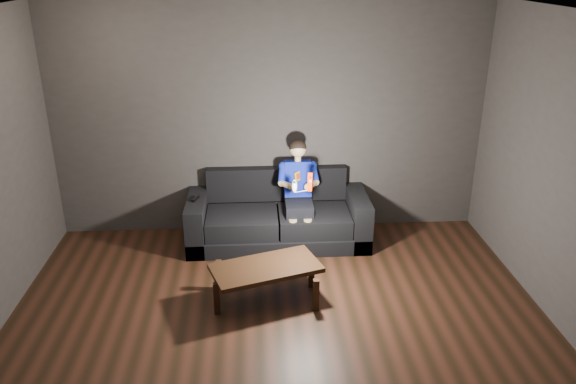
{
  "coord_description": "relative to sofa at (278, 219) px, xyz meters",
  "views": [
    {
      "loc": [
        -0.18,
        -3.79,
        3.07
      ],
      "look_at": [
        0.15,
        1.55,
        0.85
      ],
      "focal_mm": 35.0,
      "sensor_mm": 36.0,
      "label": 1
    }
  ],
  "objects": [
    {
      "name": "child",
      "position": [
        0.24,
        -0.05,
        0.44
      ],
      "size": [
        0.46,
        0.57,
        1.13
      ],
      "color": "black",
      "rests_on": "sofa"
    },
    {
      "name": "back_wall",
      "position": [
        -0.07,
        0.35,
        1.09
      ],
      "size": [
        5.0,
        0.04,
        2.7
      ],
      "primitive_type": "cube",
      "color": "#36322F",
      "rests_on": "ground"
    },
    {
      "name": "nunchuk_white",
      "position": [
        0.16,
        -0.48,
        0.61
      ],
      "size": [
        0.06,
        0.09,
        0.14
      ],
      "color": "silver",
      "rests_on": "child"
    },
    {
      "name": "sofa",
      "position": [
        0.0,
        0.0,
        0.0
      ],
      "size": [
        2.07,
        0.89,
        0.8
      ],
      "color": "black",
      "rests_on": "floor"
    },
    {
      "name": "ceiling",
      "position": [
        -0.07,
        -2.15,
        2.44
      ],
      "size": [
        5.0,
        5.0,
        0.02
      ],
      "primitive_type": "cube",
      "color": "silver",
      "rests_on": "back_wall"
    },
    {
      "name": "wii_remote_black",
      "position": [
        -0.93,
        -0.08,
        0.32
      ],
      "size": [
        0.08,
        0.15,
        0.03
      ],
      "color": "black",
      "rests_on": "sofa"
    },
    {
      "name": "coffee_table",
      "position": [
        -0.17,
        -1.27,
        0.06
      ],
      "size": [
        1.13,
        0.81,
        0.37
      ],
      "color": "black",
      "rests_on": "floor"
    },
    {
      "name": "floor",
      "position": [
        -0.07,
        -2.15,
        -0.26
      ],
      "size": [
        5.0,
        5.0,
        0.0
      ],
      "primitive_type": "plane",
      "color": "black",
      "rests_on": "ground"
    },
    {
      "name": "wii_remote_red",
      "position": [
        0.32,
        -0.49,
        0.65
      ],
      "size": [
        0.07,
        0.08,
        0.2
      ],
      "color": "#F02D00",
      "rests_on": "child"
    }
  ]
}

